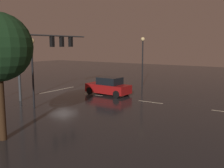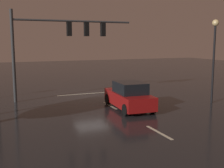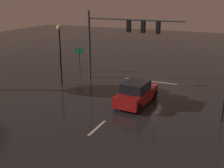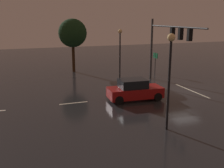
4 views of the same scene
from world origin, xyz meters
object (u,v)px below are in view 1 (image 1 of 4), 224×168
(car_approaching, at_px, (108,87))
(street_lamp_right_kerb, at_px, (32,60))
(traffic_signal_assembly, at_px, (47,47))
(street_lamp_left_kerb, at_px, (143,53))

(car_approaching, height_order, street_lamp_right_kerb, street_lamp_right_kerb)
(traffic_signal_assembly, xyz_separation_m, street_lamp_right_kerb, (4.42, 3.11, -0.85))
(traffic_signal_assembly, height_order, car_approaching, traffic_signal_assembly)
(traffic_signal_assembly, bearing_deg, street_lamp_right_kerb, 35.19)
(street_lamp_right_kerb, bearing_deg, street_lamp_left_kerb, 170.50)
(car_approaching, relative_size, street_lamp_left_kerb, 0.80)
(car_approaching, bearing_deg, traffic_signal_assembly, -56.66)
(traffic_signal_assembly, height_order, street_lamp_right_kerb, traffic_signal_assembly)
(car_approaching, relative_size, street_lamp_right_kerb, 0.85)
(traffic_signal_assembly, xyz_separation_m, car_approaching, (-3.14, 4.78, -3.70))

